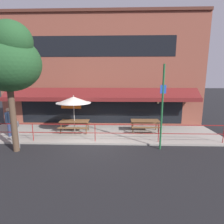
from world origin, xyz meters
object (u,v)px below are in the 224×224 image
(picnic_table_left, at_px, (75,123))
(patio_umbrella_left, at_px, (74,100))
(street_tree_curbside, at_px, (8,60))
(parking_meter_near, at_px, (18,126))
(street_sign_pole, at_px, (162,107))
(picnic_table_centre, at_px, (145,123))
(pedestrian_walking, at_px, (9,120))

(picnic_table_left, distance_m, patio_umbrella_left, 1.47)
(picnic_table_left, xyz_separation_m, street_tree_curbside, (-2.13, -2.88, 3.61))
(street_tree_curbside, bearing_deg, parking_meter_near, 107.54)
(parking_meter_near, bearing_deg, patio_umbrella_left, 47.16)
(street_sign_pole, bearing_deg, parking_meter_near, -179.24)
(picnic_table_centre, height_order, street_tree_curbside, street_tree_curbside)
(pedestrian_walking, bearing_deg, street_tree_curbside, -52.11)
(pedestrian_walking, xyz_separation_m, street_tree_curbside, (1.57, -2.02, 3.25))
(picnic_table_left, xyz_separation_m, street_sign_pole, (4.89, -2.38, 1.43))
(picnic_table_left, distance_m, parking_meter_near, 3.38)
(picnic_table_centre, relative_size, street_tree_curbside, 0.31)
(picnic_table_centre, distance_m, street_tree_curbside, 8.18)
(picnic_table_left, xyz_separation_m, patio_umbrella_left, (-0.00, -0.04, 1.47))
(patio_umbrella_left, height_order, street_sign_pole, street_sign_pole)
(picnic_table_left, xyz_separation_m, picnic_table_centre, (4.51, 0.26, 0.00))
(pedestrian_walking, bearing_deg, picnic_table_centre, 7.77)
(picnic_table_centre, relative_size, patio_umbrella_left, 0.76)
(picnic_table_left, xyz_separation_m, parking_meter_near, (-2.26, -2.47, 0.44))
(parking_meter_near, bearing_deg, street_tree_curbside, -72.46)
(picnic_table_left, height_order, street_tree_curbside, street_tree_curbside)
(pedestrian_walking, bearing_deg, parking_meter_near, -48.15)
(patio_umbrella_left, relative_size, parking_meter_near, 1.67)
(patio_umbrella_left, xyz_separation_m, street_tree_curbside, (-2.13, -2.84, 2.13))
(parking_meter_near, height_order, street_tree_curbside, street_tree_curbside)
(pedestrian_walking, distance_m, street_sign_pole, 8.78)
(patio_umbrella_left, relative_size, pedestrian_walking, 1.39)
(pedestrian_walking, height_order, street_sign_pole, street_sign_pole)
(picnic_table_centre, xyz_separation_m, parking_meter_near, (-6.77, -2.73, 0.44))
(street_sign_pole, bearing_deg, picnic_table_centre, 98.01)
(picnic_table_left, relative_size, pedestrian_walking, 1.05)
(picnic_table_left, height_order, parking_meter_near, parking_meter_near)
(picnic_table_centre, bearing_deg, street_tree_curbside, -154.69)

